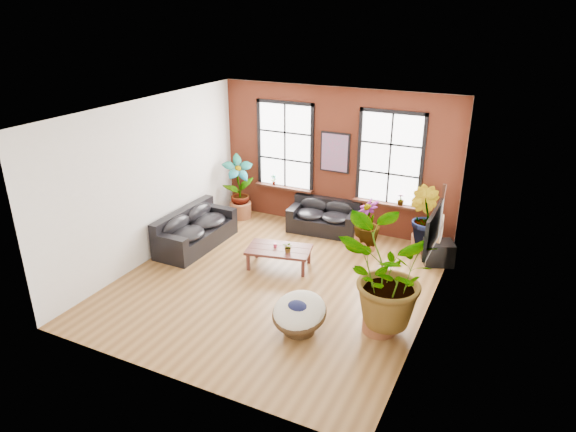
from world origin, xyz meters
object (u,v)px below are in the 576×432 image
object	(u,v)px
sofa_back	(324,217)
sofa_left	(194,230)
papasan_chair	(299,313)
coffee_table	(279,250)

from	to	relation	value
sofa_back	sofa_left	world-z (taller)	sofa_left
sofa_left	papasan_chair	bearing A→B (deg)	-118.83
sofa_back	papasan_chair	world-z (taller)	sofa_back
sofa_back	sofa_left	distance (m)	3.21
sofa_left	coffee_table	bearing A→B (deg)	-91.50
coffee_table	sofa_back	bearing A→B (deg)	73.75
sofa_back	sofa_left	xyz separation A→B (m)	(-2.41, -2.12, 0.03)
sofa_back	coffee_table	world-z (taller)	sofa_back
sofa_back	sofa_left	bearing A→B (deg)	-143.48
sofa_back	papasan_chair	size ratio (longest dim) A/B	1.73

